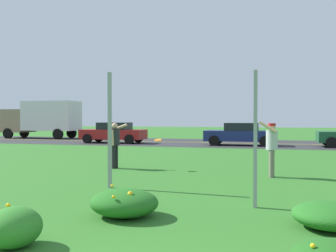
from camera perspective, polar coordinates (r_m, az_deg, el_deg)
ground_plane at (r=14.42m, az=10.58°, el=-5.80°), size 120.00×120.00×0.00m
highway_strip at (r=26.82m, az=12.83°, el=-2.58°), size 120.00×9.16×0.01m
highway_center_stripe at (r=26.82m, az=12.83°, el=-2.57°), size 120.00×0.16×0.00m
daylily_clump_front_center at (r=5.69m, az=-22.13°, el=-13.91°), size 0.73×0.77×0.56m
daylily_clump_front_right at (r=6.90m, az=-6.60°, el=-11.39°), size 1.23×1.10×0.52m
daylily_clump_mid_center at (r=6.70m, az=23.38°, el=-12.24°), size 1.23×1.21×0.41m
sign_post_near_path at (r=9.60m, az=-8.75°, el=-0.63°), size 0.07×0.10×2.90m
sign_post_by_roadside at (r=7.58m, az=13.00°, el=-1.93°), size 0.07×0.10×2.68m
person_thrower_dark_shirt at (r=13.34m, az=-7.99°, el=-2.26°), size 0.57×0.51×1.59m
person_catcher_red_cap_gray_shirt at (r=11.65m, az=15.33°, el=-2.66°), size 0.54×0.51×1.67m
frisbee_orange at (r=12.80m, az=-1.51°, el=-2.13°), size 0.26×0.25×0.09m
car_navy_center_right at (r=24.77m, az=10.86°, el=-1.17°), size 4.50×2.00×1.45m
car_red_rightmost at (r=26.95m, az=-8.18°, el=-0.98°), size 4.50×2.00×1.45m
box_truck_tan at (r=34.65m, az=-18.36°, el=1.21°), size 6.70×2.46×3.20m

